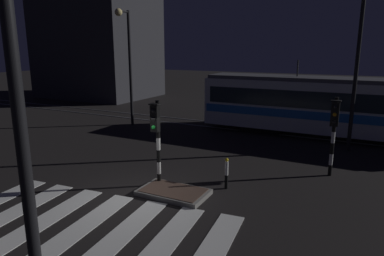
{
  "coord_description": "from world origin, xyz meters",
  "views": [
    {
      "loc": [
        6.54,
        -8.6,
        4.77
      ],
      "look_at": [
        -0.06,
        4.41,
        1.4
      ],
      "focal_mm": 32.34,
      "sensor_mm": 36.0,
      "label": 1
    }
  ],
  "objects": [
    {
      "name": "traffic_light_median_centre",
      "position": [
        0.26,
        1.1,
        2.02
      ],
      "size": [
        0.36,
        0.42,
        3.06
      ],
      "color": "black",
      "rests_on": "ground"
    },
    {
      "name": "street_lamp_trackside_right",
      "position": [
        6.02,
        8.67,
        4.79
      ],
      "size": [
        0.44,
        1.21,
        7.61
      ],
      "color": "black",
      "rests_on": "ground"
    },
    {
      "name": "traffic_light_corner_far_right",
      "position": [
        5.59,
        4.88,
        2.0
      ],
      "size": [
        0.36,
        0.42,
        3.03
      ],
      "color": "black",
      "rests_on": "ground"
    },
    {
      "name": "street_lamp_trackside_left",
      "position": [
        -6.68,
        8.75,
        4.46
      ],
      "size": [
        0.44,
        1.21,
        7.01
      ],
      "color": "black",
      "rests_on": "ground"
    },
    {
      "name": "ground_plane",
      "position": [
        0.0,
        0.0,
        0.0
      ],
      "size": [
        120.0,
        120.0,
        0.0
      ],
      "primitive_type": "plane",
      "color": "black"
    },
    {
      "name": "traffic_island",
      "position": [
        1.13,
        0.7,
        0.09
      ],
      "size": [
        2.27,
        1.35,
        0.18
      ],
      "color": "slate",
      "rests_on": "ground"
    },
    {
      "name": "bollard_island_edge",
      "position": [
        2.51,
        1.98,
        0.56
      ],
      "size": [
        0.12,
        0.12,
        1.11
      ],
      "color": "black",
      "rests_on": "ground"
    },
    {
      "name": "rail_near",
      "position": [
        0.0,
        10.52,
        0.01
      ],
      "size": [
        80.0,
        0.12,
        0.03
      ],
      "primitive_type": "cube",
      "color": "#59595E",
      "rests_on": "ground"
    },
    {
      "name": "crosswalk_zebra",
      "position": [
        -0.0,
        -2.47,
        0.01
      ],
      "size": [
        8.45,
        5.36,
        0.02
      ],
      "color": "silver",
      "rests_on": "ground"
    },
    {
      "name": "building_backdrop",
      "position": [
        -17.73,
        18.63,
        5.86
      ],
      "size": [
        10.48,
        8.0,
        11.73
      ],
      "primitive_type": "cube",
      "color": "#2D2D33",
      "rests_on": "ground"
    },
    {
      "name": "tram",
      "position": [
        5.18,
        11.23,
        1.74
      ],
      "size": [
        14.62,
        2.58,
        4.15
      ],
      "color": "silver",
      "rests_on": "ground"
    },
    {
      "name": "rail_far",
      "position": [
        0.0,
        11.95,
        0.01
      ],
      "size": [
        80.0,
        0.12,
        0.03
      ],
      "primitive_type": "cube",
      "color": "#59595E",
      "rests_on": "ground"
    }
  ]
}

